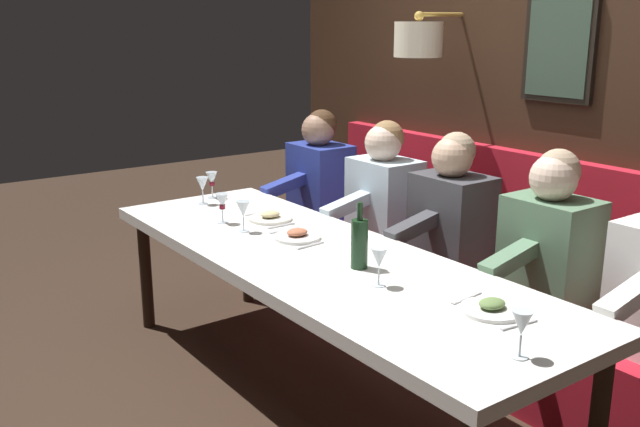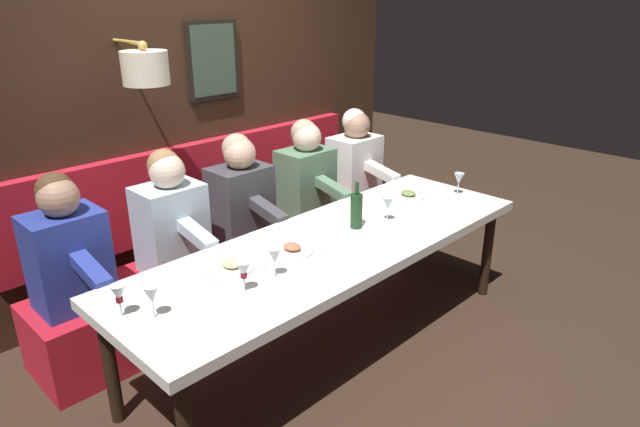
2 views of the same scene
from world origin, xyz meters
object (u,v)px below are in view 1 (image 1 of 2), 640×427
Objects in this scene: diner_far at (383,191)px; wine_glass_2 at (379,259)px; wine_glass_5 at (522,324)px; dining_table at (319,267)px; wine_glass_4 at (212,180)px; wine_glass_3 at (243,210)px; diner_farthest at (320,173)px; wine_glass_1 at (222,202)px; diner_near at (550,239)px; diner_middle at (452,211)px; wine_glass_0 at (203,185)px; wine_bottle at (359,243)px.

wine_glass_2 is (-0.92, -1.03, 0.04)m from diner_far.
dining_table is at bearing 86.00° from wine_glass_5.
wine_glass_4 and wine_glass_5 have the same top height.
wine_glass_2 is at bearing -86.67° from wine_glass_3.
diner_far is 0.65m from diner_farthest.
wine_glass_3 is 0.78m from wine_glass_4.
wine_glass_1 is at bearing 168.98° from diner_far.
wine_glass_5 is (-0.05, -0.77, 0.00)m from wine_glass_2.
diner_near is 1.00× the size of diner_farthest.
wine_glass_5 is (-0.97, -1.24, 0.04)m from diner_middle.
diner_far reaches higher than wine_glass_3.
wine_glass_4 is at bearing 111.80° from diner_near.
wine_glass_5 is at bearing -118.36° from diner_far.
wine_glass_3 is (-0.98, -0.02, 0.04)m from diner_far.
diner_farthest is (0.00, 0.65, 0.00)m from diner_far.
diner_near is 2.07m from wine_glass_4.
diner_far and diner_farthest have the same top height.
dining_table is 3.51× the size of diner_near.
wine_glass_0 and wine_glass_1 have the same top height.
diner_near is 4.82× the size of wine_glass_0.
diner_middle is at bearing -59.23° from wine_glass_4.
diner_near is (0.88, -0.63, 0.14)m from dining_table.
wine_bottle reaches higher than dining_table.
dining_table is 0.31m from wine_bottle.
diner_farthest is 4.82× the size of wine_glass_5.
wine_glass_5 is at bearing -89.74° from wine_glass_3.
wine_glass_4 is (0.11, 1.29, 0.18)m from dining_table.
wine_glass_2 is at bearing -86.78° from wine_glass_1.
diner_middle is 4.82× the size of wine_glass_4.
diner_farthest is at bearing 90.00° from diner_near.
diner_farthest is 4.82× the size of wine_glass_3.
wine_bottle is at bearing -163.40° from diner_middle.
diner_far is 1.06m from wine_glass_4.
wine_glass_2 and wine_glass_4 have the same top height.
diner_middle is 4.82× the size of wine_glass_0.
wine_glass_4 is 1.54m from wine_bottle.
wine_glass_2 is at bearing 86.19° from wine_glass_5.
dining_table is 1.20m from wine_glass_0.
dining_table is at bearing 98.64° from wine_bottle.
wine_glass_1 is at bearing 92.69° from wine_glass_3.
wine_glass_1 is 1.22m from wine_glass_2.
diner_farthest is at bearing -5.68° from wine_glass_4.
diner_farthest is 4.82× the size of wine_glass_1.
wine_bottle is (0.04, -0.25, 0.18)m from dining_table.
diner_middle is at bearing -37.22° from wine_glass_1.
wine_glass_1 and wine_glass_2 have the same top height.
wine_glass_0 and wine_glass_4 have the same top height.
diner_near and diner_farthest have the same top height.
wine_glass_0 is at bearing 144.28° from diner_far.
diner_farthest is (0.88, 1.21, 0.14)m from dining_table.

